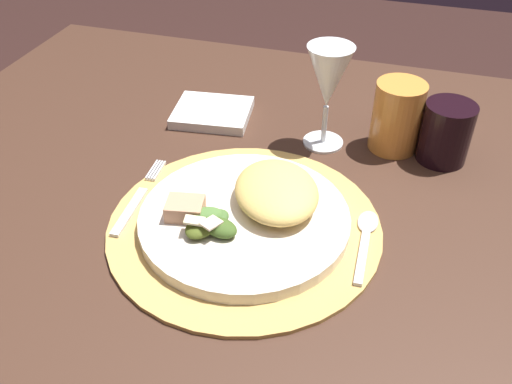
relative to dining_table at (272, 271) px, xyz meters
name	(u,v)px	position (x,y,z in m)	size (l,w,h in m)	color
dining_table	(272,271)	(0.00, 0.00, 0.00)	(1.19, 0.89, 0.74)	#41281D
placemat	(245,226)	(-0.02, -0.09, 0.17)	(0.35, 0.35, 0.01)	tan
dinner_plate	(244,219)	(-0.02, -0.09, 0.18)	(0.26, 0.26, 0.02)	#EFE3D0
pasta_serving	(277,191)	(0.02, -0.06, 0.21)	(0.13, 0.10, 0.04)	#ECC365
salad_greens	(210,222)	(-0.05, -0.13, 0.20)	(0.07, 0.07, 0.02)	#3D5920
bread_piece	(185,209)	(-0.08, -0.11, 0.20)	(0.05, 0.04, 0.02)	tan
fork	(137,199)	(-0.17, -0.09, 0.17)	(0.02, 0.16, 0.00)	silver
spoon	(366,233)	(0.13, -0.06, 0.17)	(0.03, 0.13, 0.01)	silver
napkin	(212,113)	(-0.15, 0.16, 0.17)	(0.12, 0.10, 0.02)	white
wine_glass	(328,80)	(0.04, 0.13, 0.27)	(0.07, 0.07, 0.16)	silver
amber_tumbler	(397,117)	(0.14, 0.15, 0.22)	(0.07, 0.07, 0.11)	orange
dark_tumbler	(446,133)	(0.22, 0.14, 0.21)	(0.07, 0.07, 0.09)	black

